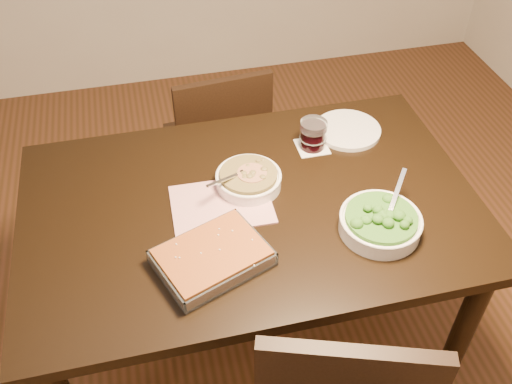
% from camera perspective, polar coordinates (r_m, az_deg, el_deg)
% --- Properties ---
extents(ground, '(4.00, 4.00, 0.00)m').
position_cam_1_polar(ground, '(2.34, -0.43, -14.39)').
color(ground, '#422813').
rests_on(ground, ground).
extents(table, '(1.40, 0.90, 0.75)m').
position_cam_1_polar(table, '(1.82, -0.54, -3.24)').
color(table, black).
rests_on(table, ground).
extents(magazine_a, '(0.31, 0.23, 0.01)m').
position_cam_1_polar(magazine_a, '(1.75, -3.47, -1.25)').
color(magazine_a, '#AB3148').
rests_on(magazine_a, table).
extents(coaster, '(0.10, 0.10, 0.00)m').
position_cam_1_polar(coaster, '(1.97, 5.62, 4.53)').
color(coaster, white).
rests_on(coaster, table).
extents(stew_bowl, '(0.21, 0.21, 0.08)m').
position_cam_1_polar(stew_bowl, '(1.79, -0.75, 1.33)').
color(stew_bowl, white).
rests_on(stew_bowl, table).
extents(broccoli_bowl, '(0.24, 0.25, 0.09)m').
position_cam_1_polar(broccoli_bowl, '(1.69, 12.33, -2.98)').
color(broccoli_bowl, white).
rests_on(broccoli_bowl, table).
extents(baking_dish, '(0.35, 0.31, 0.05)m').
position_cam_1_polar(baking_dish, '(1.57, -4.40, -6.55)').
color(baking_dish, silver).
rests_on(baking_dish, table).
extents(wine_tumbler, '(0.09, 0.09, 0.10)m').
position_cam_1_polar(wine_tumbler, '(1.94, 5.73, 5.79)').
color(wine_tumbler, black).
rests_on(wine_tumbler, coaster).
extents(dinner_plate, '(0.23, 0.23, 0.02)m').
position_cam_1_polar(dinner_plate, '(2.05, 9.15, 6.14)').
color(dinner_plate, silver).
rests_on(dinner_plate, table).
extents(chair_far, '(0.42, 0.42, 0.83)m').
position_cam_1_polar(chair_far, '(2.45, -3.67, 5.07)').
color(chair_far, black).
rests_on(chair_far, ground).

